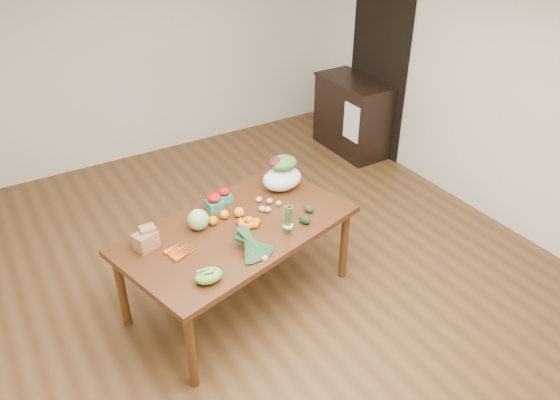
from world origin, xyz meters
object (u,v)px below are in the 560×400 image
kale_bunch (255,245)px  cabbage (198,220)px  dining_table (239,264)px  paper_bag (146,239)px  mandarin_cluster (249,221)px  cabinet (352,116)px  salad_bag (282,175)px  asparagus_bundle (288,219)px

kale_bunch → cabbage: bearing=98.8°
dining_table → paper_bag: (-0.71, 0.11, 0.46)m
cabbage → mandarin_cluster: bearing=-27.1°
cabinet → salad_bag: bearing=-142.8°
paper_bag → mandarin_cluster: paper_bag is taller
dining_table → paper_bag: 0.85m
paper_bag → salad_bag: bearing=9.2°
cabinet → cabbage: 3.34m
dining_table → cabinet: 3.17m
paper_bag → cabbage: (0.44, 0.03, 0.00)m
dining_table → cabinet: size_ratio=1.83×
mandarin_cluster → asparagus_bundle: (0.22, -0.23, 0.08)m
kale_bunch → salad_bag: size_ratio=1.10×
dining_table → kale_bunch: (-0.05, -0.38, 0.45)m
cabinet → salad_bag: 2.51m
asparagus_bundle → salad_bag: salad_bag is taller
cabinet → mandarin_cluster: (-2.50, -1.86, 0.33)m
dining_table → salad_bag: size_ratio=5.14×
kale_bunch → asparagus_bundle: asparagus_bundle is taller
cabinet → paper_bag: cabinet is taller
cabinet → kale_bunch: cabinet is taller
cabbage → asparagus_bundle: asparagus_bundle is taller
salad_bag → kale_bunch: bearing=-133.4°
mandarin_cluster → salad_bag: salad_bag is taller
mandarin_cluster → asparagus_bundle: 0.33m
dining_table → mandarin_cluster: 0.43m
cabinet → cabbage: cabinet is taller
kale_bunch → asparagus_bundle: 0.37m
cabinet → asparagus_bundle: size_ratio=4.08×
dining_table → salad_bag: 0.87m
dining_table → salad_bag: salad_bag is taller
paper_bag → cabbage: 0.44m
dining_table → mandarin_cluster: bearing=-40.4°
dining_table → cabbage: cabbage is taller
paper_bag → cabinet: bearing=27.4°
salad_bag → mandarin_cluster: bearing=-145.2°
kale_bunch → asparagus_bundle: size_ratio=1.60×
cabinet → asparagus_bundle: bearing=-137.5°
cabbage → asparagus_bundle: 0.71m
asparagus_bundle → salad_bag: size_ratio=0.69×
dining_table → kale_bunch: 0.59m
cabbage → asparagus_bundle: (0.58, -0.41, 0.04)m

